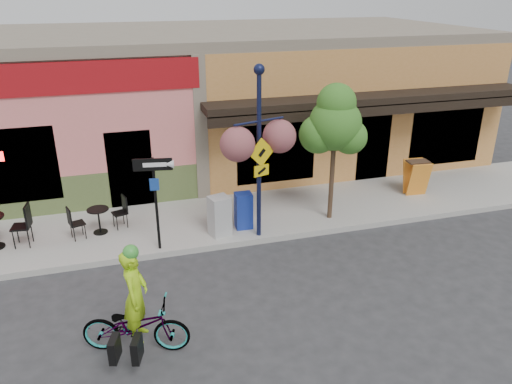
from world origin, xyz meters
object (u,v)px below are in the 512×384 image
at_px(bicycle, 136,326).
at_px(newspaper_box_blue, 244,211).
at_px(newspaper_box_grey, 220,216).
at_px(building, 208,96).
at_px(one_way_sign, 156,205).
at_px(lamp_post, 259,155).
at_px(street_tree, 333,153).
at_px(cyclist_rider, 137,308).

bearing_deg(bicycle, newspaper_box_blue, -20.74).
bearing_deg(newspaper_box_grey, building, 65.56).
bearing_deg(one_way_sign, newspaper_box_grey, 20.72).
relative_size(bicycle, lamp_post, 0.45).
relative_size(newspaper_box_grey, street_tree, 0.28).
distance_m(lamp_post, newspaper_box_blue, 1.72).
relative_size(bicycle, cyclist_rider, 1.10).
xyz_separation_m(lamp_post, street_tree, (2.10, 0.43, -0.28)).
height_order(cyclist_rider, newspaper_box_grey, cyclist_rider).
height_order(building, lamp_post, building).
bearing_deg(bicycle, lamp_post, -27.21).
distance_m(lamp_post, street_tree, 2.16).
bearing_deg(building, one_way_sign, -110.76).
height_order(newspaper_box_blue, newspaper_box_grey, newspaper_box_grey).
relative_size(building, newspaper_box_blue, 19.55).
xyz_separation_m(building, street_tree, (1.96, -6.36, -0.29)).
bearing_deg(newspaper_box_grey, street_tree, -12.69).
bearing_deg(newspaper_box_grey, one_way_sign, 175.65).
height_order(lamp_post, one_way_sign, lamp_post).
height_order(building, street_tree, building).
xyz_separation_m(building, lamp_post, (-0.14, -6.80, -0.01)).
bearing_deg(one_way_sign, building, 79.10).
bearing_deg(cyclist_rider, street_tree, -37.68).
bearing_deg(lamp_post, one_way_sign, 162.88).
height_order(building, one_way_sign, building).
xyz_separation_m(bicycle, street_tree, (5.27, 3.68, 1.47)).
bearing_deg(cyclist_rider, one_way_sign, 5.12).
bearing_deg(one_way_sign, lamp_post, 9.62).
xyz_separation_m(bicycle, one_way_sign, (0.74, 3.26, 0.79)).
relative_size(bicycle, newspaper_box_blue, 2.00).
xyz_separation_m(bicycle, newspaper_box_grey, (2.26, 3.55, 0.17)).
distance_m(bicycle, cyclist_rider, 0.36).
bearing_deg(newspaper_box_grey, bicycle, -137.68).
height_order(bicycle, lamp_post, lamp_post).
bearing_deg(lamp_post, street_tree, -5.21).
distance_m(building, newspaper_box_grey, 6.77).
relative_size(bicycle, one_way_sign, 0.83).
bearing_deg(building, lamp_post, -91.18).
distance_m(building, street_tree, 6.66).
bearing_deg(cyclist_rider, newspaper_box_blue, -20.26).
bearing_deg(bicycle, newspaper_box_grey, -15.34).
height_order(bicycle, newspaper_box_grey, newspaper_box_grey).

